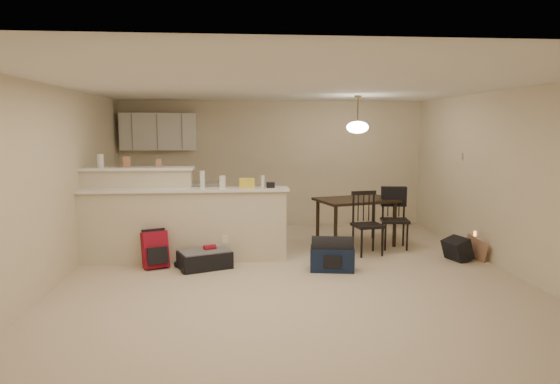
{
  "coord_description": "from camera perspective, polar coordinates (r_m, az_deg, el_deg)",
  "views": [
    {
      "loc": [
        -0.72,
        -6.42,
        1.97
      ],
      "look_at": [
        -0.1,
        0.7,
        1.05
      ],
      "focal_mm": 32.0,
      "sensor_mm": 36.0,
      "label": 1
    }
  ],
  "objects": [
    {
      "name": "dining_chair_far",
      "position": [
        8.38,
        13.01,
        -3.01
      ],
      "size": [
        0.48,
        0.47,
        0.98
      ],
      "primitive_type": null,
      "rotation": [
        0.0,
        0.0,
        -0.14
      ],
      "color": "black",
      "rests_on": "ground"
    },
    {
      "name": "bag_lump",
      "position": [
        7.37,
        -3.81,
        1.01
      ],
      "size": [
        0.22,
        0.18,
        0.14
      ],
      "primitive_type": "cube",
      "color": "#A47054",
      "rests_on": "breakfast_bar"
    },
    {
      "name": "red_backpack",
      "position": [
        7.33,
        -14.09,
        -6.4
      ],
      "size": [
        0.4,
        0.33,
        0.52
      ],
      "primitive_type": "cube",
      "rotation": [
        0.0,
        0.0,
        0.39
      ],
      "color": "maroon",
      "rests_on": "ground"
    },
    {
      "name": "extra_item_y",
      "position": [
        7.36,
        -6.52,
        1.16
      ],
      "size": [
        0.07,
        0.07,
        0.19
      ],
      "primitive_type": "cylinder",
      "color": "silver",
      "rests_on": "breakfast_bar"
    },
    {
      "name": "breakfast_bar",
      "position": [
        7.6,
        -12.77,
        -3.17
      ],
      "size": [
        3.08,
        0.58,
        1.39
      ],
      "color": "beige",
      "rests_on": "ground"
    },
    {
      "name": "jar",
      "position": [
        7.81,
        -19.84,
        3.38
      ],
      "size": [
        0.1,
        0.1,
        0.2
      ],
      "primitive_type": "cylinder",
      "color": "silver",
      "rests_on": "breakfast_bar"
    },
    {
      "name": "room",
      "position": [
        6.5,
        1.42,
        0.97
      ],
      "size": [
        7.0,
        7.02,
        2.5
      ],
      "color": "beige",
      "rests_on": "ground"
    },
    {
      "name": "thermostat",
      "position": [
        8.8,
        19.97,
        3.84
      ],
      "size": [
        0.02,
        0.12,
        0.12
      ],
      "primitive_type": "cube",
      "color": "beige",
      "rests_on": "room"
    },
    {
      "name": "dining_table",
      "position": [
        8.47,
        8.68,
        -1.41
      ],
      "size": [
        1.44,
        1.15,
        0.79
      ],
      "rotation": [
        0.0,
        0.0,
        0.27
      ],
      "color": "black",
      "rests_on": "ground"
    },
    {
      "name": "pendant_lamp",
      "position": [
        8.37,
        8.85,
        7.39
      ],
      "size": [
        0.36,
        0.36,
        0.62
      ],
      "color": "brown",
      "rests_on": "room"
    },
    {
      "name": "kitchen_counter",
      "position": [
        9.81,
        -12.42,
        -1.74
      ],
      "size": [
        1.8,
        0.6,
        0.9
      ],
      "primitive_type": "cube",
      "color": "white",
      "rests_on": "ground"
    },
    {
      "name": "extra_item_x",
      "position": [
        7.37,
        -1.97,
        1.2
      ],
      "size": [
        0.05,
        0.05,
        0.18
      ],
      "primitive_type": "cylinder",
      "color": "silver",
      "rests_on": "breakfast_bar"
    },
    {
      "name": "navy_duffel",
      "position": [
        7.03,
        5.98,
        -7.6
      ],
      "size": [
        0.65,
        0.42,
        0.33
      ],
      "primitive_type": "cube",
      "rotation": [
        0.0,
        0.0,
        -0.17
      ],
      "color": "#121E39",
      "rests_on": "ground"
    },
    {
      "name": "black_daypack",
      "position": [
        7.97,
        19.61,
        -6.21
      ],
      "size": [
        0.35,
        0.42,
        0.32
      ],
      "primitive_type": "cube",
      "rotation": [
        0.0,
        0.0,
        1.84
      ],
      "color": "black",
      "rests_on": "ground"
    },
    {
      "name": "bottle_a",
      "position": [
        7.37,
        -8.87,
        1.41
      ],
      "size": [
        0.07,
        0.07,
        0.26
      ],
      "primitive_type": "cylinder",
      "color": "silver",
      "rests_on": "breakfast_bar"
    },
    {
      "name": "suitcase",
      "position": [
        7.2,
        -8.6,
        -7.66
      ],
      "size": [
        0.82,
        0.68,
        0.24
      ],
      "primitive_type": "cube",
      "rotation": [
        0.0,
        0.0,
        0.38
      ],
      "color": "black",
      "rests_on": "ground"
    },
    {
      "name": "cardboard_sheet",
      "position": [
        8.09,
        21.49,
        -6.07
      ],
      "size": [
        0.14,
        0.42,
        0.33
      ],
      "primitive_type": "cube",
      "rotation": [
        0.0,
        0.0,
        1.85
      ],
      "color": "#A47054",
      "rests_on": "ground"
    },
    {
      "name": "pouch",
      "position": [
        7.38,
        -1.09,
        0.8
      ],
      "size": [
        0.12,
        0.1,
        0.08
      ],
      "primitive_type": "cube",
      "color": "#A47054",
      "rests_on": "breakfast_bar"
    },
    {
      "name": "cereal_box",
      "position": [
        7.73,
        -17.11,
        3.3
      ],
      "size": [
        0.1,
        0.07,
        0.16
      ],
      "primitive_type": "cube",
      "color": "#A47054",
      "rests_on": "breakfast_bar"
    },
    {
      "name": "dining_chair_near",
      "position": [
        7.89,
        10.02,
        -3.58
      ],
      "size": [
        0.49,
        0.48,
        0.98
      ],
      "primitive_type": null,
      "rotation": [
        0.0,
        0.0,
        0.17
      ],
      "color": "black",
      "rests_on": "ground"
    },
    {
      "name": "upper_cabinets",
      "position": [
        9.85,
        -13.72,
        6.73
      ],
      "size": [
        1.4,
        0.34,
        0.7
      ],
      "primitive_type": "cube",
      "color": "white",
      "rests_on": "room"
    },
    {
      "name": "bottle_b",
      "position": [
        7.37,
        -6.71,
        1.13
      ],
      "size": [
        0.06,
        0.06,
        0.18
      ],
      "primitive_type": "cylinder",
      "color": "silver",
      "rests_on": "breakfast_bar"
    },
    {
      "name": "small_box",
      "position": [
        7.64,
        -13.69,
        3.23
      ],
      "size": [
        0.08,
        0.06,
        0.12
      ],
      "primitive_type": "cube",
      "color": "#A47054",
      "rests_on": "breakfast_bar"
    }
  ]
}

